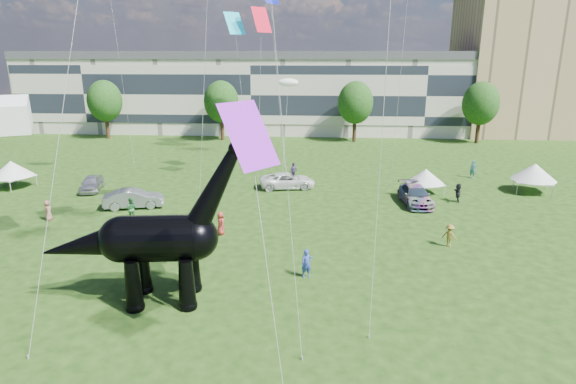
{
  "coord_description": "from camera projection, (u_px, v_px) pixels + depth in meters",
  "views": [
    {
      "loc": [
        3.15,
        -19.07,
        12.89
      ],
      "look_at": [
        1.23,
        8.0,
        5.0
      ],
      "focal_mm": 30.0,
      "sensor_mm": 36.0,
      "label": 1
    }
  ],
  "objects": [
    {
      "name": "apartment_block",
      "position": [
        549.0,
        64.0,
        78.55
      ],
      "size": [
        28.0,
        18.0,
        22.0
      ],
      "primitive_type": "cube",
      "color": "tan",
      "rests_on": "ground"
    },
    {
      "name": "tree_far_left",
      "position": [
        104.0,
        98.0,
        73.12
      ],
      "size": [
        5.2,
        5.2,
        9.44
      ],
      "color": "#382314",
      "rests_on": "ground"
    },
    {
      "name": "gazebo_near",
      "position": [
        426.0,
        176.0,
        45.19
      ],
      "size": [
        4.56,
        4.56,
        2.4
      ],
      "rotation": [
        0.0,
        0.0,
        0.43
      ],
      "color": "silver",
      "rests_on": "ground"
    },
    {
      "name": "car_dark",
      "position": [
        416.0,
        195.0,
        42.29
      ],
      "size": [
        2.7,
        5.67,
        1.59
      ],
      "primitive_type": "imported",
      "rotation": [
        0.0,
        0.0,
        0.09
      ],
      "color": "#595960",
      "rests_on": "ground"
    },
    {
      "name": "visitors",
      "position": [
        257.0,
        217.0,
        36.6
      ],
      "size": [
        52.03,
        39.56,
        1.88
      ],
      "color": "gray",
      "rests_on": "ground"
    },
    {
      "name": "tree_far_right",
      "position": [
        481.0,
        100.0,
        69.32
      ],
      "size": [
        5.2,
        5.2,
        9.44
      ],
      "color": "#382314",
      "rests_on": "ground"
    },
    {
      "name": "gazebo_left",
      "position": [
        12.0,
        169.0,
        47.11
      ],
      "size": [
        4.97,
        4.97,
        2.7
      ],
      "rotation": [
        0.0,
        0.0,
        -0.35
      ],
      "color": "silver",
      "rests_on": "ground"
    },
    {
      "name": "car_white",
      "position": [
        288.0,
        181.0,
        47.28
      ],
      "size": [
        5.77,
        3.37,
        1.51
      ],
      "primitive_type": "imported",
      "rotation": [
        0.0,
        0.0,
        1.74
      ],
      "color": "white",
      "rests_on": "ground"
    },
    {
      "name": "terrace_row",
      "position": [
        256.0,
        95.0,
        80.33
      ],
      "size": [
        78.0,
        11.0,
        12.0
      ],
      "primitive_type": "cube",
      "color": "beige",
      "rests_on": "ground"
    },
    {
      "name": "dinosaur_sculpture",
      "position": [
        152.0,
        241.0,
        25.14
      ],
      "size": [
        11.04,
        3.39,
        8.99
      ],
      "rotation": [
        0.0,
        0.0,
        0.12
      ],
      "color": "black",
      "rests_on": "ground"
    },
    {
      "name": "tree_mid_left",
      "position": [
        221.0,
        98.0,
        71.9
      ],
      "size": [
        5.2,
        5.2,
        9.44
      ],
      "color": "#382314",
      "rests_on": "ground"
    },
    {
      "name": "car_silver",
      "position": [
        92.0,
        183.0,
        46.45
      ],
      "size": [
        2.62,
        4.57,
        1.46
      ],
      "primitive_type": "imported",
      "rotation": [
        0.0,
        0.0,
        0.22
      ],
      "color": "silver",
      "rests_on": "ground"
    },
    {
      "name": "car_grey",
      "position": [
        134.0,
        199.0,
        41.28
      ],
      "size": [
        5.27,
        3.01,
        1.64
      ],
      "primitive_type": "imported",
      "rotation": [
        0.0,
        0.0,
        1.84
      ],
      "color": "gray",
      "rests_on": "ground"
    },
    {
      "name": "tree_mid_right",
      "position": [
        356.0,
        99.0,
        70.54
      ],
      "size": [
        5.2,
        5.2,
        9.44
      ],
      "color": "#382314",
      "rests_on": "ground"
    },
    {
      "name": "gazebo_far",
      "position": [
        534.0,
        172.0,
        45.59
      ],
      "size": [
        4.91,
        4.91,
        2.81
      ],
      "rotation": [
        0.0,
        0.0,
        -0.25
      ],
      "color": "silver",
      "rests_on": "ground"
    },
    {
      "name": "ground",
      "position": [
        249.0,
        344.0,
        22.07
      ],
      "size": [
        220.0,
        220.0,
        0.0
      ],
      "primitive_type": "plane",
      "color": "#16330C",
      "rests_on": "ground"
    }
  ]
}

